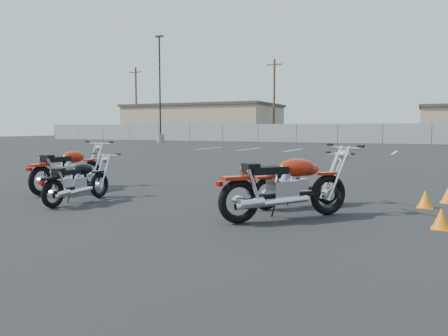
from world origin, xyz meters
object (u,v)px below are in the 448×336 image
at_px(motorcycle_third_red, 298,183).
at_px(motorcycle_rear_red, 286,186).
at_px(motorcycle_front_red, 68,169).
at_px(motorcycle_second_black, 78,181).

height_order(motorcycle_third_red, motorcycle_rear_red, motorcycle_rear_red).
bearing_deg(motorcycle_third_red, motorcycle_front_red, -177.18).
relative_size(motorcycle_front_red, motorcycle_second_black, 1.22).
distance_m(motorcycle_front_red, motorcycle_rear_red, 5.36).
xyz_separation_m(motorcycle_second_black, motorcycle_third_red, (3.90, 1.32, 0.03)).
distance_m(motorcycle_second_black, motorcycle_third_red, 4.11).
bearing_deg(motorcycle_rear_red, motorcycle_third_red, 95.38).
relative_size(motorcycle_front_red, motorcycle_rear_red, 1.09).
height_order(motorcycle_front_red, motorcycle_third_red, motorcycle_front_red).
distance_m(motorcycle_front_red, motorcycle_third_red, 5.19).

